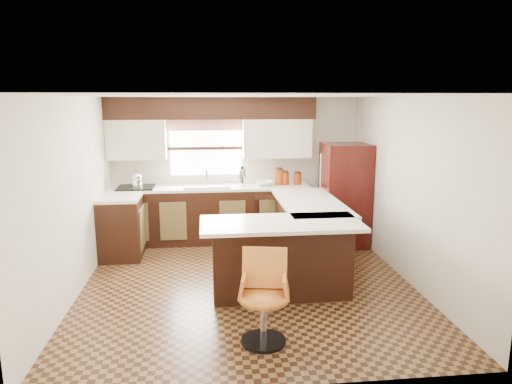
{
  "coord_description": "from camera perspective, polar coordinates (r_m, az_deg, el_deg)",
  "views": [
    {
      "loc": [
        -0.5,
        -5.56,
        2.35
      ],
      "look_at": [
        0.16,
        0.45,
        1.13
      ],
      "focal_mm": 32.0,
      "sensor_mm": 36.0,
      "label": 1
    }
  ],
  "objects": [
    {
      "name": "wall_right",
      "position": [
        6.24,
        18.48,
        0.22
      ],
      "size": [
        0.0,
        4.4,
        4.4
      ],
      "primitive_type": "plane",
      "rotation": [
        1.57,
        0.0,
        -1.57
      ],
      "color": "beige",
      "rests_on": "floor"
    },
    {
      "name": "upper_cab_left",
      "position": [
        7.69,
        -14.69,
        6.36
      ],
      "size": [
        0.94,
        0.35,
        0.64
      ],
      "primitive_type": "cube",
      "color": "beige",
      "rests_on": "wall_back"
    },
    {
      "name": "refrigerator",
      "position": [
        7.55,
        11.0,
        -0.36
      ],
      "size": [
        0.72,
        0.69,
        1.67
      ],
      "primitive_type": "cube",
      "color": "#350B08",
      "rests_on": "floor"
    },
    {
      "name": "canister_small",
      "position": [
        7.75,
        5.22,
        1.64
      ],
      "size": [
        0.13,
        0.13,
        0.19
      ],
      "primitive_type": "cylinder",
      "color": "maroon",
      "rests_on": "counter_back"
    },
    {
      "name": "soffit",
      "position": [
        7.59,
        -5.58,
        10.39
      ],
      "size": [
        3.4,
        0.35,
        0.36
      ],
      "primitive_type": "cube",
      "color": "black",
      "rests_on": "wall_back"
    },
    {
      "name": "counter_pen_return",
      "position": [
        5.38,
        3.12,
        -3.96
      ],
      "size": [
        1.89,
        0.84,
        0.04
      ],
      "primitive_type": "cube",
      "color": "silver",
      "rests_on": "peninsula_return"
    },
    {
      "name": "dishwasher",
      "position": [
        7.5,
        2.01,
        -3.41
      ],
      "size": [
        0.58,
        0.03,
        0.78
      ],
      "primitive_type": "cube",
      "color": "black",
      "rests_on": "floor"
    },
    {
      "name": "cooktop",
      "position": [
        7.66,
        -14.78,
        0.56
      ],
      "size": [
        0.58,
        0.5,
        0.02
      ],
      "primitive_type": "cube",
      "color": "black",
      "rests_on": "counter_back"
    },
    {
      "name": "base_cab_left",
      "position": [
        7.19,
        -16.48,
        -4.38
      ],
      "size": [
        0.6,
        0.7,
        0.9
      ],
      "primitive_type": "cube",
      "color": "black",
      "rests_on": "floor"
    },
    {
      "name": "kettle",
      "position": [
        7.63,
        -14.72,
        1.65
      ],
      "size": [
        0.2,
        0.2,
        0.27
      ],
      "primitive_type": null,
      "color": "silver",
      "rests_on": "cooktop"
    },
    {
      "name": "base_cab_back",
      "position": [
        7.7,
        -5.69,
        -2.92
      ],
      "size": [
        3.3,
        0.6,
        0.9
      ],
      "primitive_type": "cube",
      "color": "black",
      "rests_on": "floor"
    },
    {
      "name": "valance",
      "position": [
        7.71,
        -6.31,
        8.31
      ],
      "size": [
        1.3,
        0.06,
        0.18
      ],
      "primitive_type": "cube",
      "color": "#D19B93",
      "rests_on": "wall_back"
    },
    {
      "name": "ceiling",
      "position": [
        5.58,
        -1.14,
        11.94
      ],
      "size": [
        4.4,
        4.4,
        0.0
      ],
      "primitive_type": "plane",
      "rotation": [
        3.14,
        0.0,
        0.0
      ],
      "color": "silver",
      "rests_on": "wall_back"
    },
    {
      "name": "window_pane",
      "position": [
        7.78,
        -6.24,
        5.46
      ],
      "size": [
        1.2,
        0.02,
        0.9
      ],
      "primitive_type": "cube",
      "color": "white",
      "rests_on": "wall_back"
    },
    {
      "name": "wall_front",
      "position": [
        3.59,
        2.1,
        -7.28
      ],
      "size": [
        4.4,
        0.0,
        4.4
      ],
      "primitive_type": "plane",
      "rotation": [
        -1.57,
        0.0,
        0.0
      ],
      "color": "beige",
      "rests_on": "floor"
    },
    {
      "name": "sink",
      "position": [
        7.57,
        -6.14,
        0.78
      ],
      "size": [
        0.75,
        0.45,
        0.03
      ],
      "primitive_type": "cube",
      "color": "#B2B2B7",
      "rests_on": "counter_back"
    },
    {
      "name": "bar_chair",
      "position": [
        4.54,
        0.97,
        -13.24
      ],
      "size": [
        0.56,
        0.56,
        0.91
      ],
      "primitive_type": null,
      "rotation": [
        0.0,
        0.0,
        -0.17
      ],
      "color": "orange",
      "rests_on": "floor"
    },
    {
      "name": "canister_med",
      "position": [
        7.7,
        3.62,
        1.68
      ],
      "size": [
        0.13,
        0.13,
        0.21
      ],
      "primitive_type": "cylinder",
      "color": "maroon",
      "rests_on": "counter_back"
    },
    {
      "name": "counter_left",
      "position": [
        7.08,
        -16.7,
        -0.69
      ],
      "size": [
        0.6,
        0.7,
        0.04
      ],
      "primitive_type": "cube",
      "color": "silver",
      "rests_on": "base_cab_left"
    },
    {
      "name": "canister_large",
      "position": [
        7.68,
        2.92,
        1.85
      ],
      "size": [
        0.14,
        0.14,
        0.26
      ],
      "primitive_type": "cylinder",
      "color": "maroon",
      "rests_on": "counter_back"
    },
    {
      "name": "upper_cab_right",
      "position": [
        7.7,
        2.6,
        6.73
      ],
      "size": [
        1.14,
        0.35,
        0.64
      ],
      "primitive_type": "cube",
      "color": "beige",
      "rests_on": "wall_back"
    },
    {
      "name": "peninsula_long",
      "position": [
        6.62,
        6.26,
        -5.32
      ],
      "size": [
        0.6,
        1.95,
        0.9
      ],
      "primitive_type": "cube",
      "color": "black",
      "rests_on": "floor"
    },
    {
      "name": "wall_left",
      "position": [
        5.9,
        -21.86,
        -0.64
      ],
      "size": [
        0.0,
        4.4,
        4.4
      ],
      "primitive_type": "plane",
      "rotation": [
        1.57,
        0.0,
        1.57
      ],
      "color": "beige",
      "rests_on": "floor"
    },
    {
      "name": "counter_back",
      "position": [
        7.6,
        -5.76,
        0.54
      ],
      "size": [
        3.3,
        0.6,
        0.04
      ],
      "primitive_type": "cube",
      "color": "silver",
      "rests_on": "base_cab_back"
    },
    {
      "name": "percolator",
      "position": [
        7.59,
        -1.75,
        1.87
      ],
      "size": [
        0.13,
        0.13,
        0.29
      ],
      "primitive_type": "cylinder",
      "color": "silver",
      "rests_on": "counter_back"
    },
    {
      "name": "floor",
      "position": [
        6.06,
        -1.05,
        -11.4
      ],
      "size": [
        4.4,
        4.4,
        0.0
      ],
      "primitive_type": "plane",
      "color": "#49301A",
      "rests_on": "ground"
    },
    {
      "name": "peninsula_return",
      "position": [
        5.61,
        3.12,
        -8.37
      ],
      "size": [
        1.65,
        0.6,
        0.9
      ],
      "primitive_type": "cube",
      "color": "black",
      "rests_on": "floor"
    },
    {
      "name": "wall_back",
      "position": [
        7.86,
        -2.54,
        3.01
      ],
      "size": [
        4.4,
        0.0,
        4.4
      ],
      "primitive_type": "plane",
      "rotation": [
        1.57,
        0.0,
        0.0
      ],
      "color": "beige",
      "rests_on": "floor"
    },
    {
      "name": "counter_pen_long",
      "position": [
        6.51,
        6.77,
        -1.32
      ],
      "size": [
        0.84,
        1.95,
        0.04
      ],
      "primitive_type": "cube",
      "color": "silver",
      "rests_on": "peninsula_long"
    },
    {
      "name": "mixing_bowl",
      "position": [
        7.64,
        0.97,
        1.12
      ],
      "size": [
        0.38,
        0.38,
        0.07
      ],
      "primitive_type": "imported",
      "rotation": [
        0.0,
        0.0,
        0.3
      ],
      "color": "white",
      "rests_on": "counter_back"
    }
  ]
}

